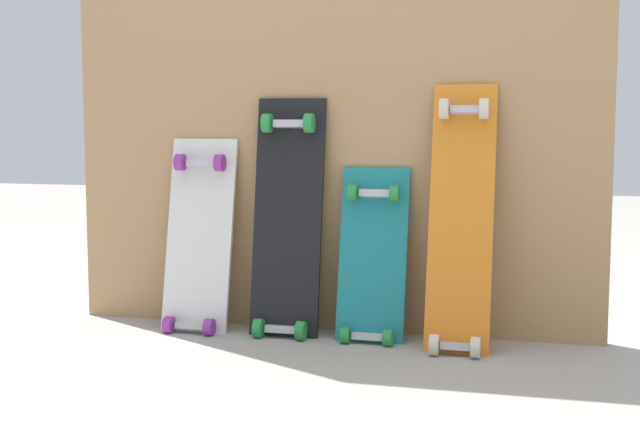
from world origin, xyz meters
TOP-DOWN VIEW (x-y plane):
  - ground_plane at (0.00, 0.00)m, footprint 12.00×12.00m
  - plywood_wall_panel at (0.00, 0.07)m, footprint 1.84×0.04m
  - skateboard_white at (-0.44, -0.04)m, footprint 0.24×0.21m
  - skateboard_black at (-0.12, -0.03)m, footprint 0.24×0.20m
  - skateboard_teal at (0.17, -0.03)m, footprint 0.23×0.20m
  - skateboard_orange at (0.46, -0.07)m, footprint 0.20×0.28m

SIDE VIEW (x-z plane):
  - ground_plane at x=0.00m, z-range 0.00..0.00m
  - skateboard_teal at x=0.17m, z-range -0.07..0.56m
  - skateboard_white at x=-0.44m, z-range -0.07..0.66m
  - skateboard_black at x=-0.12m, z-range -0.06..0.80m
  - skateboard_orange at x=0.46m, z-range -0.06..0.84m
  - plywood_wall_panel at x=0.00m, z-range 0.00..1.55m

